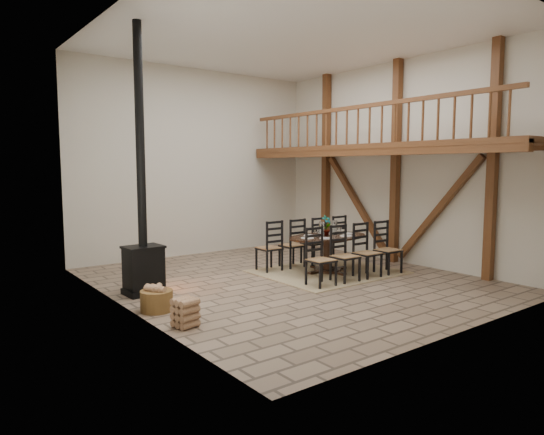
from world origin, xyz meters
TOP-DOWN VIEW (x-y plane):
  - ground at (0.00, 0.00)m, footprint 8.00×8.00m
  - room_shell at (1.19, 0.00)m, footprint 7.02×8.02m
  - rug at (1.19, 0.10)m, footprint 3.00×2.50m
  - dining_table at (1.19, 0.10)m, footprint 2.54×2.30m
  - wood_stove at (-2.88, 0.82)m, footprint 0.73×0.58m
  - log_basket at (-3.15, -0.36)m, footprint 0.53×0.53m
  - log_stack at (-3.15, -1.38)m, footprint 0.38×0.39m

SIDE VIEW (x-z plane):
  - ground at x=0.00m, z-range 0.00..0.00m
  - rug at x=1.19m, z-range 0.00..0.02m
  - log_basket at x=-3.15m, z-range -0.03..0.41m
  - log_stack at x=-3.15m, z-range 0.00..0.44m
  - dining_table at x=1.19m, z-range -0.24..1.06m
  - wood_stove at x=-2.88m, z-range -1.39..3.61m
  - room_shell at x=1.19m, z-range 0.51..5.52m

